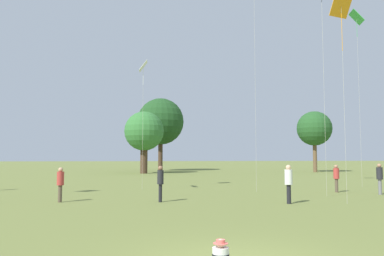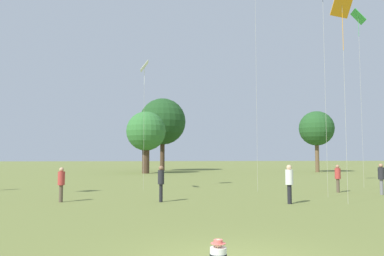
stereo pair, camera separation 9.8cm
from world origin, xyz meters
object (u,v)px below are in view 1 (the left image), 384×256
at_px(person_standing_1, 380,176).
at_px(person_standing_4, 336,176).
at_px(kite_4, 357,22).
at_px(person_standing_5, 289,180).
at_px(kite_2, 143,70).
at_px(distant_tree_2, 161,122).
at_px(person_standing_3, 160,180).
at_px(kite_0, 341,11).
at_px(person_standing_0, 60,181).
at_px(distant_tree_1, 314,129).
at_px(distant_tree_0, 144,132).

xyz_separation_m(person_standing_1, person_standing_4, (-1.79, 1.55, -0.06)).
relative_size(person_standing_4, kite_4, 0.13).
height_order(person_standing_5, kite_2, kite_2).
height_order(person_standing_1, distant_tree_2, distant_tree_2).
bearing_deg(person_standing_4, distant_tree_2, 46.27).
height_order(person_standing_3, kite_2, kite_2).
height_order(person_standing_1, kite_0, kite_0).
distance_m(person_standing_0, distant_tree_2, 37.77).
bearing_deg(distant_tree_1, distant_tree_0, -177.36).
bearing_deg(kite_0, kite_2, -15.09).
height_order(person_standing_3, distant_tree_1, distant_tree_1).
distance_m(person_standing_0, distant_tree_0, 29.42).
distance_m(person_standing_4, distant_tree_2, 35.59).
height_order(person_standing_4, distant_tree_1, distant_tree_1).
distance_m(person_standing_1, kite_0, 9.74).
distance_m(person_standing_4, person_standing_5, 6.89).
distance_m(distant_tree_0, distant_tree_2, 8.46).
relative_size(person_standing_1, person_standing_5, 0.99).
xyz_separation_m(person_standing_4, distant_tree_0, (-11.73, 25.88, 4.25)).
bearing_deg(kite_0, distant_tree_0, -45.81).
bearing_deg(person_standing_0, distant_tree_0, 177.27).
xyz_separation_m(person_standing_5, kite_2, (-6.79, 8.20, 6.87)).
relative_size(person_standing_1, kite_2, 0.21).
bearing_deg(distant_tree_1, person_standing_3, -125.98).
xyz_separation_m(person_standing_0, person_standing_1, (17.29, 1.43, 0.07)).
distance_m(kite_0, kite_4, 10.74).
distance_m(person_standing_3, distant_tree_1, 37.92).
xyz_separation_m(person_standing_0, kite_2, (3.80, 6.35, 6.95)).
distance_m(person_standing_5, kite_2, 12.67).
xyz_separation_m(person_standing_3, person_standing_5, (5.86, -1.34, 0.02)).
xyz_separation_m(kite_0, distant_tree_2, (-7.09, 38.98, -1.85)).
distance_m(kite_0, distant_tree_1, 35.08).
xyz_separation_m(person_standing_3, distant_tree_0, (-0.97, 29.37, 4.19)).
bearing_deg(kite_4, person_standing_0, 166.55).
bearing_deg(distant_tree_0, person_standing_0, -97.45).
xyz_separation_m(person_standing_3, kite_4, (14.41, 6.76, 10.87)).
bearing_deg(person_standing_3, person_standing_5, -24.95).
xyz_separation_m(person_standing_1, kite_2, (-13.49, 4.92, 6.88)).
bearing_deg(kite_4, kite_0, -156.45).
bearing_deg(person_standing_0, kite_2, 153.78).
bearing_deg(distant_tree_1, person_standing_0, -131.88).
distance_m(person_standing_3, person_standing_5, 6.01).
distance_m(person_standing_4, distant_tree_0, 28.73).
xyz_separation_m(distant_tree_0, distant_tree_1, (23.06, 1.06, 0.65)).
bearing_deg(person_standing_1, distant_tree_2, 141.63).
bearing_deg(distant_tree_1, person_standing_5, -117.06).
bearing_deg(kite_2, distant_tree_1, -178.35).
bearing_deg(person_standing_5, person_standing_3, 55.60).
height_order(kite_4, distant_tree_2, kite_4).
bearing_deg(person_standing_4, person_standing_1, -100.20).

